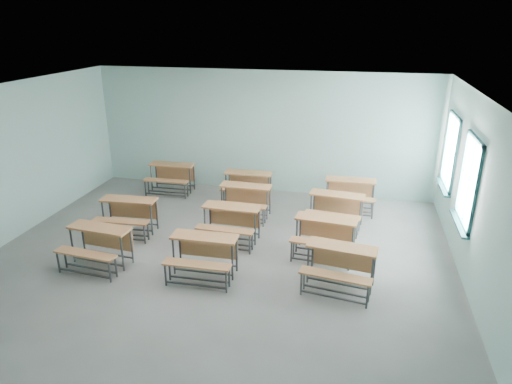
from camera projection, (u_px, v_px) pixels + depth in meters
room at (220, 182)px, 8.35m from camera, size 9.04×8.04×3.24m
desk_unit_r0c0 at (97, 241)px, 8.52m from camera, size 1.26×0.90×0.75m
desk_unit_r0c1 at (203, 251)px, 8.17m from camera, size 1.22×0.83×0.75m
desk_unit_r0c2 at (340, 262)px, 7.81m from camera, size 1.30×0.96×0.75m
desk_unit_r1c0 at (128, 211)px, 9.85m from camera, size 1.25×0.88×0.75m
desk_unit_r1c1 at (230, 219)px, 9.47m from camera, size 1.23×0.85×0.75m
desk_unit_r1c2 at (325, 232)px, 8.90m from camera, size 1.26×0.91×0.75m
desk_unit_r2c1 at (245, 196)px, 10.66m from camera, size 1.20×0.81×0.75m
desk_unit_r2c2 at (336, 206)px, 10.13m from camera, size 1.28×0.93×0.75m
desk_unit_r3c0 at (171, 174)px, 12.22m from camera, size 1.22×0.83×0.75m
desk_unit_r3c1 at (247, 183)px, 11.55m from camera, size 1.21×0.83×0.75m
desk_unit_r3c2 at (350, 190)px, 11.04m from camera, size 1.20×0.81×0.75m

